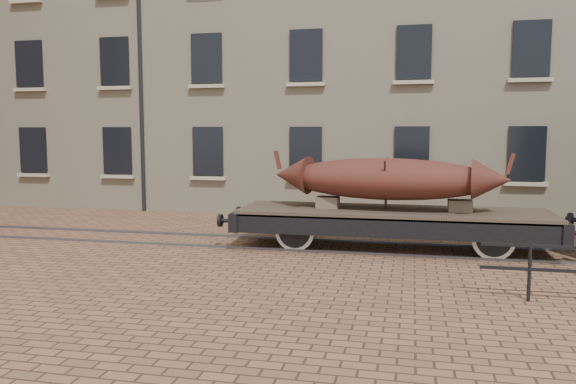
# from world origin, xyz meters

# --- Properties ---
(ground) EXTENTS (90.00, 90.00, 0.00)m
(ground) POSITION_xyz_m (0.00, 0.00, 0.00)
(ground) COLOR brown
(warehouse_cream) EXTENTS (40.00, 10.19, 14.00)m
(warehouse_cream) POSITION_xyz_m (3.00, 9.99, 7.00)
(warehouse_cream) COLOR beige
(warehouse_cream) RESTS_ON ground
(rail_track) EXTENTS (30.00, 1.52, 0.06)m
(rail_track) POSITION_xyz_m (0.00, 0.00, 0.03)
(rail_track) COLOR #59595E
(rail_track) RESTS_ON ground
(flatcar_wagon) EXTENTS (8.35, 2.27, 1.26)m
(flatcar_wagon) POSITION_xyz_m (0.58, 0.00, 0.79)
(flatcar_wagon) COLOR brown
(flatcar_wagon) RESTS_ON ground
(iron_boat) EXTENTS (5.75, 2.07, 1.41)m
(iron_boat) POSITION_xyz_m (0.42, -0.00, 1.73)
(iron_boat) COLOR #561E14
(iron_boat) RESTS_ON flatcar_wagon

